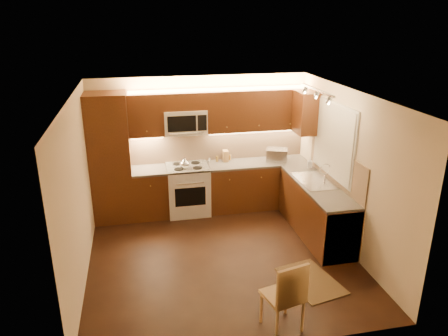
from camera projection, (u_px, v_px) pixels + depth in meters
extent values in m
cube|color=black|center=(222.00, 256.00, 6.67)|extent=(4.00, 4.00, 0.01)
cube|color=beige|center=(221.00, 96.00, 5.81)|extent=(4.00, 4.00, 0.01)
cube|color=beige|center=(201.00, 143.00, 8.08)|extent=(4.00, 0.01, 2.50)
cube|color=beige|center=(260.00, 252.00, 4.40)|extent=(4.00, 0.01, 2.50)
cube|color=beige|center=(78.00, 192.00, 5.86)|extent=(0.01, 4.00, 2.50)
cube|color=beige|center=(349.00, 172.00, 6.62)|extent=(0.01, 4.00, 2.50)
cube|color=#3E1E0D|center=(110.00, 159.00, 7.52)|extent=(0.70, 0.60, 2.30)
cube|color=#3E1E0D|center=(151.00, 193.00, 7.89)|extent=(0.62, 0.60, 0.86)
cube|color=#34312F|center=(149.00, 170.00, 7.74)|extent=(0.62, 0.60, 0.04)
cube|color=#3E1E0D|center=(257.00, 185.00, 8.28)|extent=(1.92, 0.60, 0.86)
cube|color=#34312F|center=(258.00, 163.00, 8.13)|extent=(1.92, 0.60, 0.04)
cube|color=#3E1E0D|center=(316.00, 210.00, 7.21)|extent=(0.60, 2.00, 0.86)
cube|color=#34312F|center=(318.00, 186.00, 7.06)|extent=(0.60, 2.00, 0.04)
cube|color=silver|center=(334.00, 230.00, 6.57)|extent=(0.58, 0.60, 0.84)
cube|color=tan|center=(219.00, 144.00, 8.15)|extent=(3.30, 0.02, 0.60)
cube|color=tan|center=(336.00, 166.00, 7.01)|extent=(0.02, 2.00, 0.60)
cube|color=#3E1E0D|center=(145.00, 115.00, 7.52)|extent=(0.62, 0.35, 0.75)
cube|color=#3E1E0D|center=(257.00, 110.00, 7.90)|extent=(1.92, 0.35, 0.75)
cube|color=#3E1E0D|center=(184.00, 101.00, 7.57)|extent=(0.76, 0.35, 0.31)
cube|color=#3E1E0D|center=(306.00, 113.00, 7.66)|extent=(0.35, 0.50, 0.75)
cube|color=silver|center=(334.00, 140.00, 7.01)|extent=(0.03, 1.44, 1.24)
cube|color=silver|center=(333.00, 140.00, 7.00)|extent=(0.02, 1.36, 1.16)
cube|color=silver|center=(317.00, 90.00, 6.49)|extent=(0.04, 1.20, 0.03)
cube|color=silver|center=(277.00, 155.00, 8.15)|extent=(0.47, 0.41, 0.23)
cube|color=#AA7E4D|center=(226.00, 156.00, 8.13)|extent=(0.10, 0.15, 0.21)
cylinder|color=silver|center=(210.00, 160.00, 8.04)|extent=(0.05, 0.05, 0.10)
cylinder|color=brown|center=(217.00, 159.00, 8.12)|extent=(0.05, 0.05, 0.11)
cylinder|color=silver|center=(231.00, 157.00, 8.24)|extent=(0.05, 0.05, 0.10)
cylinder|color=olive|center=(230.00, 157.00, 8.22)|extent=(0.06, 0.06, 0.10)
imported|color=white|center=(310.00, 163.00, 7.80)|extent=(0.10, 0.10, 0.18)
cube|color=black|center=(311.00, 281.00, 6.05)|extent=(0.82, 1.06, 0.01)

